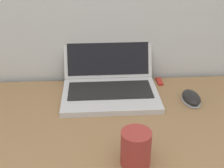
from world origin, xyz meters
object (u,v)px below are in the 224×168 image
(laptop, at_px, (110,78))
(drink_cup, at_px, (137,147))
(computer_mouse, at_px, (192,98))
(usb_stick, at_px, (160,81))

(laptop, xyz_separation_m, drink_cup, (0.05, -0.41, 0.00))
(drink_cup, distance_m, computer_mouse, 0.40)
(drink_cup, bearing_deg, usb_stick, 71.11)
(usb_stick, bearing_deg, drink_cup, -108.89)
(laptop, xyz_separation_m, computer_mouse, (0.29, -0.10, -0.04))
(drink_cup, bearing_deg, laptop, 96.25)
(drink_cup, height_order, usb_stick, drink_cup)
(computer_mouse, xyz_separation_m, usb_stick, (-0.08, 0.15, -0.01))
(computer_mouse, bearing_deg, laptop, 160.64)
(laptop, height_order, usb_stick, laptop)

